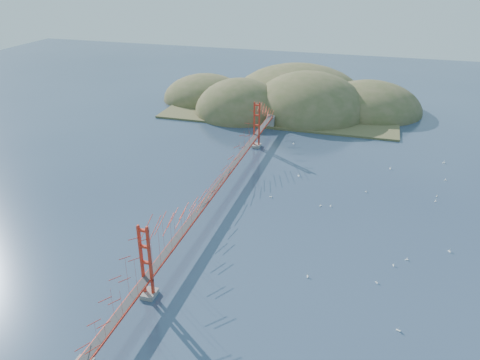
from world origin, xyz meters
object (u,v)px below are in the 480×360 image
(bridge, at_px, (217,168))
(sailboat_1, at_px, (331,206))
(sailboat_0, at_px, (308,276))
(sailboat_2, at_px, (398,330))

(bridge, distance_m, sailboat_1, 23.18)
(sailboat_0, bearing_deg, bridge, 137.37)
(sailboat_0, bearing_deg, sailboat_1, 88.22)
(bridge, bearing_deg, sailboat_2, -38.54)
(bridge, bearing_deg, sailboat_1, 10.15)
(bridge, xyz_separation_m, sailboat_2, (34.20, -27.25, -6.85))
(sailboat_1, bearing_deg, sailboat_2, -68.27)
(sailboat_2, xyz_separation_m, sailboat_0, (-13.14, 7.86, -0.00))
(sailboat_2, distance_m, sailboat_0, 15.31)
(sailboat_1, bearing_deg, sailboat_0, -91.78)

